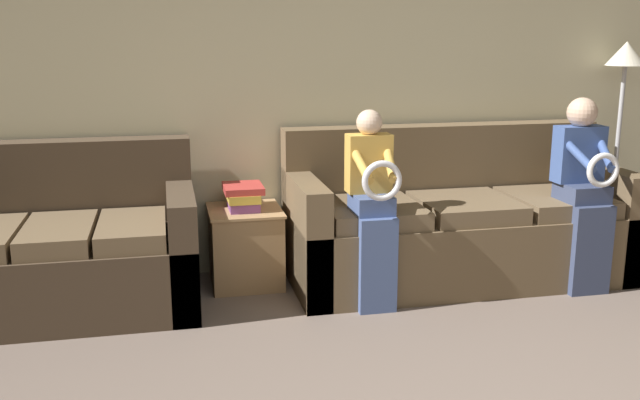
% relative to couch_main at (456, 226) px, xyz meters
% --- Properties ---
extents(wall_back, '(7.24, 0.06, 2.55)m').
position_rel_couch_main_xyz_m(wall_back, '(-0.58, 0.46, 0.92)').
color(wall_back, beige).
rests_on(wall_back, ground_plane).
extents(couch_main, '(2.23, 0.88, 0.99)m').
position_rel_couch_main_xyz_m(couch_main, '(0.00, 0.00, 0.00)').
color(couch_main, brown).
rests_on(couch_main, ground_plane).
extents(couch_side, '(1.54, 0.93, 0.96)m').
position_rel_couch_main_xyz_m(couch_side, '(-2.49, -0.01, -0.02)').
color(couch_side, '#473828').
rests_on(couch_side, ground_plane).
extents(child_left_seated, '(0.27, 0.36, 1.17)m').
position_rel_couch_main_xyz_m(child_left_seated, '(-0.69, -0.37, 0.30)').
color(child_left_seated, '#475B8E').
rests_on(child_left_seated, ground_plane).
extents(child_right_seated, '(0.31, 0.38, 1.22)m').
position_rel_couch_main_xyz_m(child_right_seated, '(0.69, -0.37, 0.33)').
color(child_right_seated, '#384260').
rests_on(child_right_seated, ground_plane).
extents(side_shelf, '(0.47, 0.50, 0.50)m').
position_rel_couch_main_xyz_m(side_shelf, '(-1.39, 0.16, -0.09)').
color(side_shelf, '#9E7A51').
rests_on(side_shelf, ground_plane).
extents(book_stack, '(0.25, 0.31, 0.16)m').
position_rel_couch_main_xyz_m(book_stack, '(-1.40, 0.17, 0.23)').
color(book_stack, '#7A4284').
rests_on(book_stack, side_shelf).
extents(floor_lamp, '(0.28, 0.28, 1.55)m').
position_rel_couch_main_xyz_m(floor_lamp, '(1.32, 0.23, 0.89)').
color(floor_lamp, '#2D2B28').
rests_on(floor_lamp, ground_plane).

